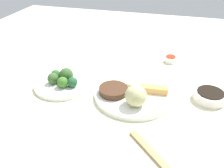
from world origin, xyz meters
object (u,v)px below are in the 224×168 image
soy_sauce_bowl (210,96)px  sauce_ramekin_sweet_and_sour (170,59)px  main_plate (133,94)px  broccoli_plate (62,84)px  chopsticks_pair (157,158)px

soy_sauce_bowl → sauce_ramekin_sweet_and_sour: 0.31m
main_plate → broccoli_plate: size_ratio=1.31×
broccoli_plate → sauce_ramekin_sweet_and_sour: sauce_ramekin_sweet_and_sour is taller
broccoli_plate → soy_sauce_bowl: soy_sauce_bowl is taller
main_plate → soy_sauce_bowl: soy_sauce_bowl is taller
main_plate → chopsticks_pair: size_ratio=1.25×
broccoli_plate → sauce_ramekin_sweet_and_sour: bearing=129.3°
chopsticks_pair → broccoli_plate: bearing=-123.5°
broccoli_plate → chopsticks_pair: size_ratio=0.96×
chopsticks_pair → main_plate: bearing=-156.9°
broccoli_plate → chopsticks_pair: bearing=56.5°
broccoli_plate → soy_sauce_bowl: (-0.05, 0.54, 0.01)m
broccoli_plate → sauce_ramekin_sweet_and_sour: size_ratio=4.09×
main_plate → broccoli_plate: (0.01, -0.28, -0.00)m
chopsticks_pair → soy_sauce_bowl: bearing=154.5°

